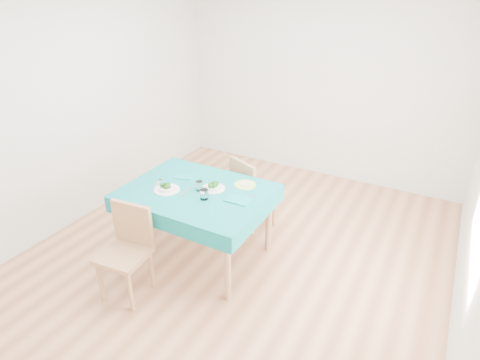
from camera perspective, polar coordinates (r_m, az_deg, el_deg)
The scene contains 16 objects.
room_shell at distance 3.63m, azimuth 0.00°, elevation 7.03°, with size 4.02×4.52×2.73m.
table at distance 4.05m, azimuth -5.90°, elevation -6.20°, with size 1.37×1.04×0.76m, color #0A6E6E.
chair_near at distance 3.63m, azimuth -16.39°, elevation -9.42°, with size 0.39×0.43×0.99m, color #A1744C.
chair_far at distance 4.47m, azimuth 2.12°, elevation -0.82°, with size 0.40×0.44×1.01m, color #A1744C.
bowl_near at distance 3.88m, azimuth -10.38°, elevation -0.99°, with size 0.24×0.24×0.07m, color white, non-canonical shape.
bowl_far at distance 3.85m, azimuth -3.83°, elevation -0.84°, with size 0.23×0.23×0.07m, color white, non-canonical shape.
fork_near at distance 4.03m, azimuth -11.63°, elevation -0.51°, with size 0.03×0.20×0.00m, color silver.
knife_near at distance 3.83m, azimuth -7.80°, elevation -1.73°, with size 0.02×0.22×0.00m, color silver.
fork_far at distance 3.88m, azimuth -3.63°, elevation -1.13°, with size 0.03×0.19×0.00m, color silver.
knife_far at distance 3.70m, azimuth 0.80°, elevation -2.58°, with size 0.02×0.23×0.00m, color silver.
napkin_near at distance 4.13m, azimuth -8.08°, elevation 0.49°, with size 0.18×0.13×0.01m, color #0E7A79.
napkin_far at distance 3.66m, azimuth -0.30°, elevation -2.83°, with size 0.22×0.16×0.01m, color #0E7A79.
tumbler_center at distance 3.83m, azimuth -5.80°, elevation -0.82°, with size 0.07×0.07×0.09m, color white.
tumbler_side at distance 3.68m, azimuth -5.13°, elevation -2.05°, with size 0.08×0.08×0.10m, color white.
side_plate at distance 3.92m, azimuth 0.74°, elevation -0.69°, with size 0.21×0.21×0.01m, color #BBE26E.
bread_slice at distance 3.92m, azimuth 0.74°, elevation -0.54°, with size 0.09×0.09×0.01m, color beige.
Camera 1 is at (1.65, -2.99, 2.58)m, focal length 30.00 mm.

